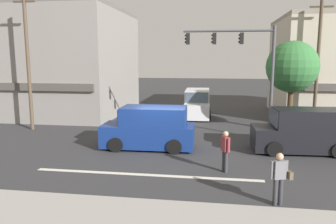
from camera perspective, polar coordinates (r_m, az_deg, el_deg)
name	(u,v)px	position (r m, az deg, el deg)	size (l,w,h in m)	color
ground_plane	(161,150)	(16.30, -1.20, -6.69)	(120.00, 120.00, 0.00)	#333335
lane_marking_stripe	(146,175)	(13.03, -3.84, -10.85)	(9.00, 0.24, 0.01)	silver
building_left_block	(43,62)	(29.68, -20.92, 8.15)	(13.75, 11.08, 8.42)	gray
street_tree	(292,67)	(21.15, 20.80, 7.31)	(3.09, 3.09, 5.55)	#4C3823
utility_pole_near_left	(28,62)	(22.30, -23.19, 8.06)	(1.40, 0.22, 8.29)	brown
utility_pole_far_right	(318,63)	(23.18, 24.60, 7.72)	(1.40, 0.22, 8.07)	brown
traffic_light_mast	(248,62)	(18.35, 13.74, 8.45)	(4.89, 0.28, 6.20)	#47474C
van_waiting_far	(197,104)	(25.50, 5.12, 1.41)	(2.16, 4.66, 2.11)	silver
van_crossing_center	(150,129)	(16.48, -3.15, -2.91)	(4.64, 2.11, 2.11)	navy
van_parked_curbside	(304,132)	(17.07, 22.56, -3.20)	(4.68, 2.21, 2.11)	black
pedestrian_foreground_with_bag	(280,176)	(10.73, 18.86, -10.46)	(0.69, 0.37, 1.67)	#333338
pedestrian_mid_crossing	(225,149)	(13.24, 9.94, -6.35)	(0.36, 0.52, 1.67)	#333338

